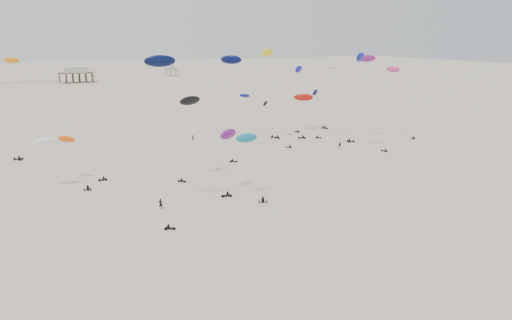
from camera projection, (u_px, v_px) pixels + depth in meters
name	position (u px, v px, depth m)	size (l,w,h in m)	color
ground_plane	(138.00, 114.00, 191.46)	(900.00, 900.00, 0.00)	beige
pavilion_main	(76.00, 76.00, 319.55)	(21.00, 13.00, 9.80)	brown
pavilion_small	(171.00, 71.00, 373.92)	(9.00, 7.00, 8.00)	brown
rig_0	(317.00, 100.00, 157.39)	(6.57, 5.18, 12.91)	black
rig_1	(252.00, 158.00, 90.04)	(4.27, 7.01, 11.87)	black
rig_2	(75.00, 149.00, 101.48)	(9.20, 6.51, 10.36)	black
rig_3	(269.00, 113.00, 152.27)	(4.79, 16.55, 15.47)	black
rig_4	(161.00, 78.00, 80.75)	(5.93, 13.46, 26.87)	black
rig_5	(398.00, 86.00, 146.86)	(3.52, 13.12, 20.94)	black
rig_6	(189.00, 109.00, 101.14)	(6.68, 5.64, 17.39)	black
rig_7	(326.00, 93.00, 143.78)	(7.04, 3.54, 20.88)	black
rig_8	(362.00, 65.00, 125.73)	(8.57, 9.33, 25.15)	black
rig_9	(14.00, 94.00, 122.71)	(4.37, 15.04, 24.79)	black
rig_11	(254.00, 109.00, 149.95)	(6.58, 14.75, 16.31)	black
rig_13	(228.00, 147.00, 93.41)	(5.38, 6.61, 12.03)	black
rig_14	(363.00, 75.00, 138.58)	(9.84, 5.53, 24.19)	black
rig_15	(303.00, 100.00, 153.57)	(6.73, 5.32, 12.08)	black
rig_16	(54.00, 151.00, 95.65)	(9.98, 7.19, 11.32)	black
rig_17	(269.00, 61.00, 135.20)	(5.55, 13.69, 26.41)	black
rig_18	(231.00, 70.00, 123.35)	(8.17, 15.12, 25.58)	black
rig_19	(299.00, 84.00, 149.40)	(7.76, 13.65, 21.26)	black
spectator_0	(161.00, 209.00, 85.73)	(0.79, 0.54, 2.17)	black
spectator_1	(340.00, 148.00, 131.94)	(1.01, 0.59, 2.07)	black
spectator_3	(193.00, 141.00, 141.73)	(0.71, 0.49, 1.96)	black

